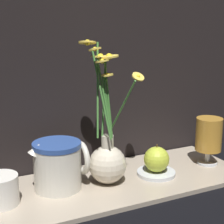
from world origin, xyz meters
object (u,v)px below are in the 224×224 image
(tea_glass, at_px, (209,136))
(ceramic_pitcher, at_px, (58,163))
(orange_fruit, at_px, (157,159))
(vase_with_flowers, at_px, (107,156))

(tea_glass, bearing_deg, ceramic_pitcher, 175.54)
(tea_glass, relative_size, orange_fruit, 1.79)
(orange_fruit, bearing_deg, ceramic_pitcher, 171.99)
(vase_with_flowers, relative_size, ceramic_pitcher, 2.53)
(ceramic_pitcher, xyz_separation_m, tea_glass, (0.45, -0.03, 0.02))
(vase_with_flowers, bearing_deg, ceramic_pitcher, 169.38)
(ceramic_pitcher, relative_size, tea_glass, 1.04)
(vase_with_flowers, xyz_separation_m, tea_glass, (0.32, -0.01, 0.02))
(vase_with_flowers, height_order, ceramic_pitcher, vase_with_flowers)
(vase_with_flowers, distance_m, ceramic_pitcher, 0.13)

